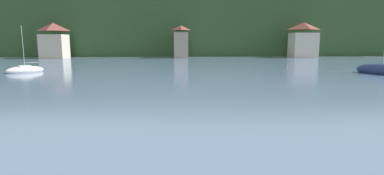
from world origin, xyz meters
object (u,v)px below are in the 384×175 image
Objects in this scene: shore_building_westcentral at (54,41)px; sailboat_far_6 at (382,71)px; shore_building_central at (181,42)px; sailboat_far_0 at (25,70)px; shore_building_eastcentral at (303,41)px.

sailboat_far_6 reaches higher than shore_building_westcentral.
shore_building_central is 42.67m from sailboat_far_0.
shore_building_eastcentral is 0.76× the size of sailboat_far_6.
shore_building_central is at bearing -0.46° from shore_building_westcentral.
shore_building_westcentral is 72.82m from sailboat_far_6.
shore_building_central is 0.91× the size of shore_building_eastcentral.
shore_building_westcentral is 1.07× the size of shore_building_central.
sailboat_far_6 reaches higher than shore_building_central.
shore_building_westcentral is 32.85m from shore_building_central.
shore_building_westcentral is at bearing 179.82° from shore_building_eastcentral.
sailboat_far_0 is 50.98m from sailboat_far_6.
shore_building_central reaches higher than sailboat_far_0.
sailboat_far_0 is (9.51, -35.78, -4.05)m from shore_building_westcentral.
sailboat_far_6 reaches higher than sailboat_far_0.
sailboat_far_6 is (60.25, -40.70, -3.90)m from shore_building_westcentral.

